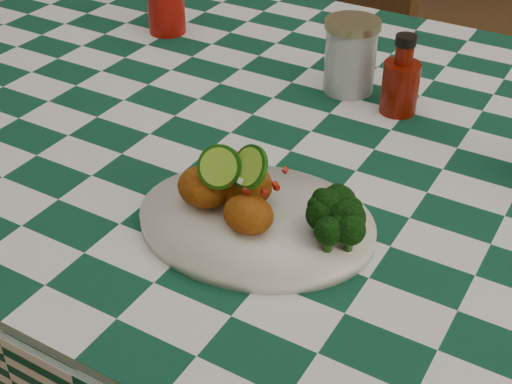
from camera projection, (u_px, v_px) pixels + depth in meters
The scene contains 8 objects.
dining_table at pixel (301, 318), 1.30m from camera, with size 1.66×1.06×0.79m, color #0E402B, non-canonical shape.
plate at pixel (256, 223), 0.87m from camera, with size 0.30×0.23×0.02m, color silver, non-canonical shape.
fried_chicken_pile at pixel (241, 184), 0.85m from camera, with size 0.13×0.10×0.08m, color #954B0E, non-canonical shape.
broccoli_side at pixel (338, 220), 0.82m from camera, with size 0.07×0.07×0.05m, color black, non-canonical shape.
red_tumbler at pixel (166, 1), 1.35m from camera, with size 0.07×0.07×0.12m, color #950E08.
ketchup_bottle at pixel (402, 75), 1.09m from camera, with size 0.06×0.06×0.13m, color #6A1005, non-canonical shape.
mason_jar at pixel (350, 56), 1.15m from camera, with size 0.09×0.09×0.12m, color #B2BCBA, non-canonical shape.
wooden_chair_left at pixel (300, 91), 1.92m from camera, with size 0.41×0.43×0.89m, color #472814, non-canonical shape.
Camera 1 is at (0.40, -0.84, 1.33)m, focal length 50.00 mm.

